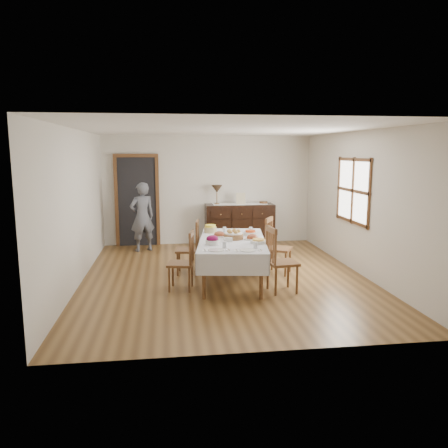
{
  "coord_description": "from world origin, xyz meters",
  "views": [
    {
      "loc": [
        -1.01,
        -7.51,
        2.23
      ],
      "look_at": [
        0.0,
        0.1,
        0.95
      ],
      "focal_mm": 35.0,
      "sensor_mm": 36.0,
      "label": 1
    }
  ],
  "objects": [
    {
      "name": "bread_basket",
      "position": [
        0.12,
        -0.25,
        0.81
      ],
      "size": [
        0.34,
        0.34,
        0.17
      ],
      "color": "brown",
      "rests_on": "dining_table"
    },
    {
      "name": "glass_far_b",
      "position": [
        0.53,
        0.35,
        0.79
      ],
      "size": [
        0.06,
        0.06,
        0.1
      ],
      "color": "silver",
      "rests_on": "dining_table"
    },
    {
      "name": "table_lamp",
      "position": [
        0.18,
        2.75,
        1.34
      ],
      "size": [
        0.26,
        0.26,
        0.46
      ],
      "color": "brown",
      "rests_on": "sideboard"
    },
    {
      "name": "dining_table",
      "position": [
        0.09,
        -0.28,
        0.65
      ],
      "size": [
        1.4,
        2.3,
        0.74
      ],
      "rotation": [
        0.0,
        0.0,
        -0.14
      ],
      "color": "silver",
      "rests_on": "ground"
    },
    {
      "name": "casserole_dish",
      "position": [
        0.47,
        -0.65,
        0.78
      ],
      "size": [
        0.26,
        0.26,
        0.07
      ],
      "color": "silver",
      "rests_on": "dining_table"
    },
    {
      "name": "ground",
      "position": [
        0.0,
        0.0,
        0.0
      ],
      "size": [
        6.0,
        6.0,
        0.0
      ],
      "primitive_type": "plane",
      "color": "brown"
    },
    {
      "name": "carrot_bowl",
      "position": [
        0.47,
        0.04,
        0.78
      ],
      "size": [
        0.24,
        0.24,
        0.09
      ],
      "color": "silver",
      "rests_on": "dining_table"
    },
    {
      "name": "setting_right",
      "position": [
        0.24,
        -1.11,
        0.77
      ],
      "size": [
        0.44,
        0.31,
        0.1
      ],
      "color": "silver",
      "rests_on": "dining_table"
    },
    {
      "name": "ham_platter_b",
      "position": [
        0.43,
        -0.34,
        0.78
      ],
      "size": [
        0.28,
        0.28,
        0.11
      ],
      "color": "silver",
      "rests_on": "dining_table"
    },
    {
      "name": "runner",
      "position": [
        0.74,
        2.76,
        0.99
      ],
      "size": [
        1.3,
        0.35,
        0.01
      ],
      "color": "white",
      "rests_on": "sideboard"
    },
    {
      "name": "chair_right_near",
      "position": [
        0.75,
        -0.94,
        0.54
      ],
      "size": [
        0.49,
        0.49,
        1.06
      ],
      "rotation": [
        0.0,
        0.0,
        1.69
      ],
      "color": "brown",
      "rests_on": "ground"
    },
    {
      "name": "egg_basket",
      "position": [
        0.13,
        0.07,
        0.78
      ],
      "size": [
        0.23,
        0.23,
        0.1
      ],
      "color": "black",
      "rests_on": "dining_table"
    },
    {
      "name": "glass_far_a",
      "position": [
        0.05,
        0.4,
        0.79
      ],
      "size": [
        0.06,
        0.06,
        0.1
      ],
      "color": "silver",
      "rests_on": "dining_table"
    },
    {
      "name": "person",
      "position": [
        -1.56,
        2.33,
        0.83
      ],
      "size": [
        0.61,
        0.51,
        1.66
      ],
      "primitive_type": "imported",
      "rotation": [
        0.0,
        0.0,
        3.56
      ],
      "color": "#52545C",
      "rests_on": "ground"
    },
    {
      "name": "room_shell",
      "position": [
        -0.15,
        0.42,
        1.64
      ],
      "size": [
        5.02,
        6.02,
        2.65
      ],
      "color": "white",
      "rests_on": "ground"
    },
    {
      "name": "setting_left",
      "position": [
        -0.23,
        -1.04,
        0.77
      ],
      "size": [
        0.44,
        0.31,
        0.1
      ],
      "color": "silver",
      "rests_on": "dining_table"
    },
    {
      "name": "pineapple_bowl",
      "position": [
        -0.21,
        0.41,
        0.81
      ],
      "size": [
        0.23,
        0.23,
        0.14
      ],
      "color": "tan",
      "rests_on": "dining_table"
    },
    {
      "name": "chair_left_near",
      "position": [
        -0.75,
        -0.62,
        0.49
      ],
      "size": [
        0.47,
        0.47,
        0.97
      ],
      "rotation": [
        0.0,
        0.0,
        -1.76
      ],
      "color": "brown",
      "rests_on": "ground"
    },
    {
      "name": "deco_bowl",
      "position": [
        1.31,
        2.74,
        1.01
      ],
      "size": [
        0.2,
        0.2,
        0.06
      ],
      "color": "brown",
      "rests_on": "sideboard"
    },
    {
      "name": "sideboard",
      "position": [
        0.72,
        2.72,
        0.49
      ],
      "size": [
        1.64,
        0.59,
        0.98
      ],
      "color": "black",
      "rests_on": "ground"
    },
    {
      "name": "picture_frame",
      "position": [
        0.74,
        2.66,
        1.12
      ],
      "size": [
        0.22,
        0.08,
        0.28
      ],
      "color": "#C6BA92",
      "rests_on": "sideboard"
    },
    {
      "name": "beet_bowl",
      "position": [
        -0.29,
        -0.64,
        0.81
      ],
      "size": [
        0.23,
        0.23,
        0.15
      ],
      "color": "silver",
      "rests_on": "dining_table"
    },
    {
      "name": "chair_right_far",
      "position": [
        0.97,
        0.15,
        0.52
      ],
      "size": [
        0.59,
        0.59,
        1.03
      ],
      "rotation": [
        0.0,
        0.0,
        1.06
      ],
      "color": "brown",
      "rests_on": "ground"
    },
    {
      "name": "ham_platter_a",
      "position": [
        -0.1,
        0.01,
        0.77
      ],
      "size": [
        0.27,
        0.27,
        0.11
      ],
      "color": "silver",
      "rests_on": "dining_table"
    },
    {
      "name": "chair_left_far",
      "position": [
        -0.6,
        0.32,
        0.5
      ],
      "size": [
        0.46,
        0.46,
        0.99
      ],
      "rotation": [
        0.0,
        0.0,
        -1.71
      ],
      "color": "brown",
      "rests_on": "ground"
    },
    {
      "name": "butter_dish",
      "position": [
        -0.01,
        -0.46,
        0.78
      ],
      "size": [
        0.15,
        0.11,
        0.07
      ],
      "color": "silver",
      "rests_on": "dining_table"
    }
  ]
}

